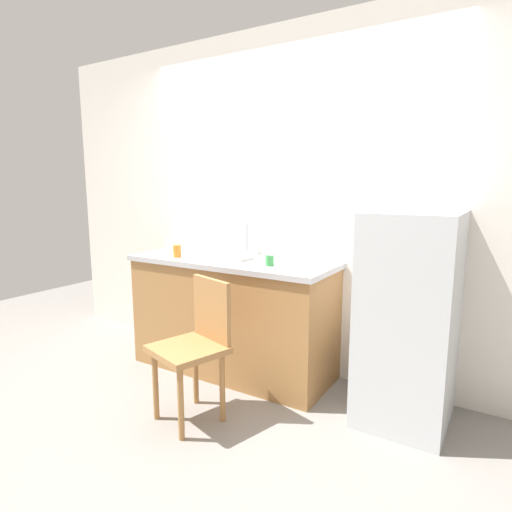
{
  "coord_description": "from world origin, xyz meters",
  "views": [
    {
      "loc": [
        1.55,
        -2.01,
        1.48
      ],
      "look_at": [
        -0.05,
        0.6,
        0.96
      ],
      "focal_mm": 29.75,
      "sensor_mm": 36.0,
      "label": 1
    }
  ],
  "objects_px": {
    "dish_tray": "(232,256)",
    "chair": "(196,342)",
    "cup_white": "(170,245)",
    "cup_green": "(270,260)",
    "refrigerator": "(409,318)",
    "cup_orange": "(177,251)"
  },
  "relations": [
    {
      "from": "dish_tray",
      "to": "chair",
      "type": "bearing_deg",
      "value": -73.7
    },
    {
      "from": "dish_tray",
      "to": "cup_white",
      "type": "distance_m",
      "value": 0.71
    },
    {
      "from": "dish_tray",
      "to": "cup_green",
      "type": "distance_m",
      "value": 0.39
    },
    {
      "from": "dish_tray",
      "to": "cup_white",
      "type": "relative_size",
      "value": 2.87
    },
    {
      "from": "refrigerator",
      "to": "chair",
      "type": "height_order",
      "value": "refrigerator"
    },
    {
      "from": "refrigerator",
      "to": "chair",
      "type": "bearing_deg",
      "value": -148.58
    },
    {
      "from": "chair",
      "to": "cup_green",
      "type": "distance_m",
      "value": 0.77
    },
    {
      "from": "chair",
      "to": "cup_white",
      "type": "height_order",
      "value": "cup_white"
    },
    {
      "from": "dish_tray",
      "to": "cup_green",
      "type": "xyz_separation_m",
      "value": [
        0.38,
        -0.08,
        0.01
      ]
    },
    {
      "from": "refrigerator",
      "to": "dish_tray",
      "type": "xyz_separation_m",
      "value": [
        -1.33,
        -0.0,
        0.27
      ]
    },
    {
      "from": "chair",
      "to": "cup_green",
      "type": "bearing_deg",
      "value": 90.33
    },
    {
      "from": "chair",
      "to": "cup_orange",
      "type": "relative_size",
      "value": 9.21
    },
    {
      "from": "dish_tray",
      "to": "cup_orange",
      "type": "height_order",
      "value": "cup_orange"
    },
    {
      "from": "chair",
      "to": "dish_tray",
      "type": "distance_m",
      "value": 0.83
    },
    {
      "from": "refrigerator",
      "to": "chair",
      "type": "distance_m",
      "value": 1.33
    },
    {
      "from": "cup_orange",
      "to": "cup_white",
      "type": "distance_m",
      "value": 0.36
    },
    {
      "from": "cup_white",
      "to": "refrigerator",
      "type": "bearing_deg",
      "value": -2.05
    },
    {
      "from": "refrigerator",
      "to": "chair",
      "type": "xyz_separation_m",
      "value": [
        -1.13,
        -0.69,
        -0.16
      ]
    },
    {
      "from": "cup_orange",
      "to": "cup_green",
      "type": "height_order",
      "value": "cup_orange"
    },
    {
      "from": "chair",
      "to": "dish_tray",
      "type": "bearing_deg",
      "value": 123.32
    },
    {
      "from": "cup_orange",
      "to": "refrigerator",
      "type": "bearing_deg",
      "value": 4.97
    },
    {
      "from": "cup_white",
      "to": "cup_green",
      "type": "relative_size",
      "value": 1.29
    }
  ]
}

